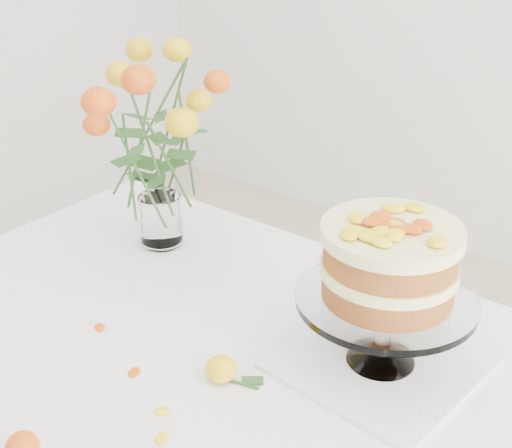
% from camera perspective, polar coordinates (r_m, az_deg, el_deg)
% --- Properties ---
extents(table, '(1.43, 0.93, 0.76)m').
position_cam_1_polar(table, '(1.23, -1.93, -14.67)').
color(table, tan).
rests_on(table, ground).
extents(napkin, '(0.32, 0.32, 0.01)m').
position_cam_1_polar(napkin, '(1.20, 9.88, -10.85)').
color(napkin, white).
rests_on(napkin, table).
extents(cake_stand, '(0.28, 0.28, 0.25)m').
position_cam_1_polar(cake_stand, '(1.11, 10.58, -3.61)').
color(cake_stand, silver).
rests_on(cake_stand, napkin).
extents(rose_vase, '(0.36, 0.36, 0.46)m').
position_cam_1_polar(rose_vase, '(1.45, -8.12, 7.77)').
color(rose_vase, silver).
rests_on(rose_vase, table).
extents(loose_rose_near, '(0.09, 0.05, 0.04)m').
position_cam_1_polar(loose_rose_near, '(1.15, -2.81, -11.53)').
color(loose_rose_near, yellow).
rests_on(loose_rose_near, table).
extents(loose_rose_far, '(0.08, 0.05, 0.04)m').
position_cam_1_polar(loose_rose_far, '(1.07, -18.17, -16.56)').
color(loose_rose_far, red).
rests_on(loose_rose_far, table).
extents(stray_petal_a, '(0.03, 0.02, 0.00)m').
position_cam_1_polar(stray_petal_a, '(1.19, -9.72, -11.61)').
color(stray_petal_a, yellow).
rests_on(stray_petal_a, table).
extents(stray_petal_b, '(0.03, 0.02, 0.00)m').
position_cam_1_polar(stray_petal_b, '(1.11, -7.59, -14.65)').
color(stray_petal_b, yellow).
rests_on(stray_petal_b, table).
extents(stray_petal_c, '(0.03, 0.02, 0.00)m').
position_cam_1_polar(stray_petal_c, '(1.07, -7.56, -16.65)').
color(stray_petal_c, yellow).
rests_on(stray_petal_c, table).
extents(stray_petal_d, '(0.03, 0.02, 0.00)m').
position_cam_1_polar(stray_petal_d, '(1.30, -12.40, -8.09)').
color(stray_petal_d, yellow).
rests_on(stray_petal_d, table).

